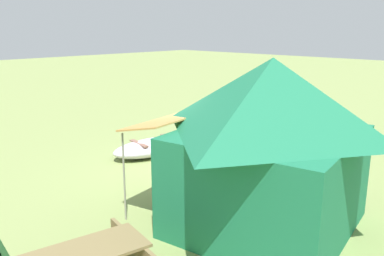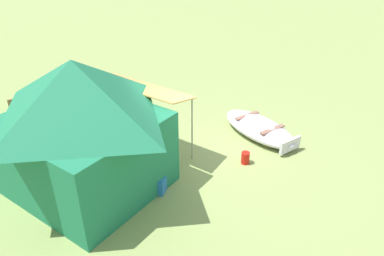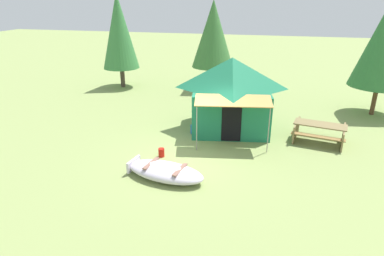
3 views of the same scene
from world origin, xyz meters
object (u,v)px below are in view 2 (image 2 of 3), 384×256
(beached_rowboat, at_px, (259,128))
(fuel_can, at_px, (245,158))
(canvas_cabin_tent, at_px, (82,126))
(picnic_table, at_px, (40,112))
(cooler_box, at_px, (153,184))

(beached_rowboat, height_order, fuel_can, beached_rowboat)
(beached_rowboat, relative_size, fuel_can, 8.63)
(canvas_cabin_tent, relative_size, fuel_can, 13.70)
(picnic_table, relative_size, cooler_box, 3.94)
(cooler_box, relative_size, fuel_can, 1.76)
(picnic_table, bearing_deg, fuel_can, -154.23)
(fuel_can, bearing_deg, canvas_cabin_tent, 58.35)
(beached_rowboat, xyz_separation_m, picnic_table, (5.01, 4.12, 0.23))
(beached_rowboat, bearing_deg, picnic_table, 39.44)
(beached_rowboat, relative_size, cooler_box, 4.90)
(canvas_cabin_tent, bearing_deg, picnic_table, -8.92)
(picnic_table, distance_m, cooler_box, 4.81)
(picnic_table, xyz_separation_m, cooler_box, (-4.79, -0.33, -0.28))
(canvas_cabin_tent, distance_m, fuel_can, 4.10)
(beached_rowboat, height_order, picnic_table, picnic_table)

